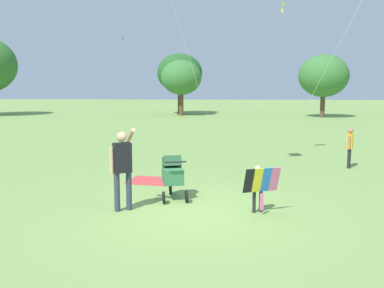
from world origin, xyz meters
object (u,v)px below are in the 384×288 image
at_px(stroller, 173,173).
at_px(person_red_shirt, 350,144).
at_px(picnic_blanket, 150,181).
at_px(child_with_butterfly_kite, 259,184).
at_px(person_adult_flyer, 122,163).

bearing_deg(stroller, person_red_shirt, 36.84).
xyz_separation_m(person_red_shirt, picnic_blanket, (-6.09, -2.16, -0.75)).
distance_m(child_with_butterfly_kite, stroller, 2.17).
bearing_deg(person_red_shirt, person_adult_flyer, -141.53).
xyz_separation_m(person_adult_flyer, stroller, (0.97, 1.01, -0.41)).
distance_m(child_with_butterfly_kite, picnic_blanket, 3.98).
xyz_separation_m(person_adult_flyer, person_red_shirt, (6.26, 4.97, -0.27)).
height_order(stroller, picnic_blanket, stroller).
relative_size(child_with_butterfly_kite, person_red_shirt, 0.78).
distance_m(person_adult_flyer, person_red_shirt, 8.00).
relative_size(stroller, person_red_shirt, 0.87).
bearing_deg(person_red_shirt, picnic_blanket, -160.52).
bearing_deg(person_adult_flyer, person_red_shirt, 38.47).
relative_size(person_adult_flyer, person_red_shirt, 1.38).
bearing_deg(child_with_butterfly_kite, person_adult_flyer, 179.06).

